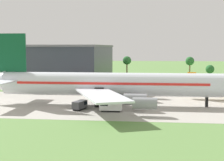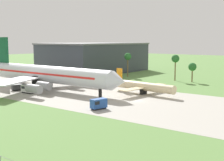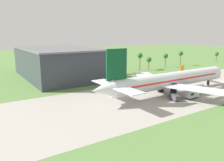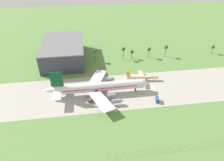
{
  "view_description": "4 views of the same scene",
  "coord_description": "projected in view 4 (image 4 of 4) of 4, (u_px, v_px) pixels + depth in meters",
  "views": [
    {
      "loc": [
        -28.17,
        -94.38,
        15.96
      ],
      "look_at": [
        -38.72,
        -1.58,
        6.81
      ],
      "focal_mm": 55.0,
      "sensor_mm": 36.0,
      "label": 1
    },
    {
      "loc": [
        50.59,
        -79.4,
        18.51
      ],
      "look_at": [
        -8.41,
        -1.58,
        5.81
      ],
      "focal_mm": 50.0,
      "sensor_mm": 36.0,
      "label": 2
    },
    {
      "loc": [
        -108.84,
        -62.7,
        24.68
      ],
      "look_at": [
        -69.04,
        -1.58,
        8.98
      ],
      "focal_mm": 35.0,
      "sensor_mm": 36.0,
      "label": 3
    },
    {
      "loc": [
        -47.17,
        -116.81,
        83.01
      ],
      "look_at": [
        -29.38,
        5.0,
        6.0
      ],
      "focal_mm": 32.0,
      "sensor_mm": 36.0,
      "label": 4
    }
  ],
  "objects": [
    {
      "name": "baggage_tug",
      "position": [
        90.0,
        100.0,
        133.69
      ],
      "size": [
        3.29,
        5.13,
        2.26
      ],
      "color": "black",
      "rests_on": "ground_plane"
    },
    {
      "name": "terminal_building",
      "position": [
        64.0,
        51.0,
        184.75
      ],
      "size": [
        36.72,
        61.2,
        16.84
      ],
      "color": "#333842",
      "rests_on": "ground_plane"
    },
    {
      "name": "perimeter_fence",
      "position": [
        186.0,
        146.0,
        100.89
      ],
      "size": [
        80.1,
        0.1,
        2.1
      ],
      "color": "slate",
      "rests_on": "ground_plane"
    },
    {
      "name": "fuel_truck",
      "position": [
        103.0,
        100.0,
        132.82
      ],
      "size": [
        5.5,
        2.05,
        2.89
      ],
      "color": "black",
      "rests_on": "ground_plane"
    },
    {
      "name": "regional_aircraft",
      "position": [
        142.0,
        77.0,
        155.29
      ],
      "size": [
        24.74,
        22.36,
        8.29
      ],
      "color": "beige",
      "rests_on": "ground_plane"
    },
    {
      "name": "catering_van",
      "position": [
        157.0,
        100.0,
        133.16
      ],
      "size": [
        2.96,
        4.81,
        2.88
      ],
      "color": "black",
      "rests_on": "ground_plane"
    },
    {
      "name": "palm_tree_row",
      "position": [
        147.0,
        49.0,
        187.48
      ],
      "size": [
        119.98,
        3.6,
        12.07
      ],
      "color": "brown",
      "rests_on": "ground_plane"
    },
    {
      "name": "taxiway_strip",
      "position": [
        152.0,
        88.0,
        147.79
      ],
      "size": [
        320.0,
        44.0,
        0.02
      ],
      "color": "#A8A399",
      "rests_on": "ground_plane"
    },
    {
      "name": "jet_airliner",
      "position": [
        98.0,
        87.0,
        138.51
      ],
      "size": [
        73.61,
        53.03,
        19.73
      ],
      "color": "silver",
      "rests_on": "ground_plane"
    },
    {
      "name": "ground_plane",
      "position": [
        152.0,
        88.0,
        147.79
      ],
      "size": [
        600.0,
        600.0,
        0.0
      ],
      "primitive_type": "plane",
      "color": "#5B8442"
    },
    {
      "name": "no_stopping_sign",
      "position": [
        177.0,
        148.0,
        100.23
      ],
      "size": [
        0.44,
        0.08,
        1.68
      ],
      "color": "gray",
      "rests_on": "ground_plane"
    }
  ]
}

